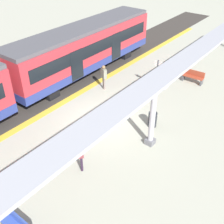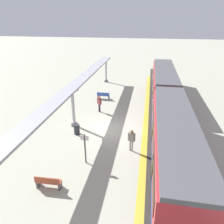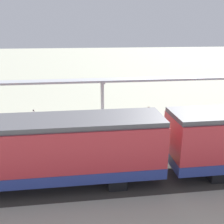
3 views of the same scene
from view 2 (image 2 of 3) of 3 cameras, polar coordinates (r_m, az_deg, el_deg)
The scene contains 14 objects.
ground_plane at distance 18.77m, azimuth -1.24°, elevation -4.68°, with size 176.00×176.00×0.00m, color #ABAD98.
tactile_edge_strip at distance 18.48m, azimuth 8.95°, elevation -5.49°, with size 0.47×38.01×0.01m, color gold.
trackbed at distance 18.58m, azimuth 14.63°, elevation -5.87°, with size 3.20×50.01×0.01m, color #38332D.
train_near_carriage at distance 26.53m, azimuth 13.86°, elevation 7.73°, with size 2.65×12.88×3.48m.
train_far_carriage at distance 14.14m, azimuth 16.36°, elevation -7.72°, with size 2.65×12.88×3.48m.
canopy_pillar_nearest at distance 32.24m, azimuth -1.63°, elevation 11.23°, with size 1.10×0.44×3.53m.
canopy_pillar_second at distance 18.90m, azimuth -10.47°, elevation 1.15°, with size 1.10×0.44×3.53m.
canopy_beam at distance 17.99m, azimuth -11.25°, elevation 6.07°, with size 1.20×30.49×0.16m, color #A8AAB2.
bench_near_end at distance 25.50m, azimuth -2.36°, elevation 4.47°, with size 1.51×0.46×0.86m.
bench_mid_platform at distance 13.27m, azimuth -16.92°, elevation -17.71°, with size 1.51×0.49×0.86m.
trash_bin at distance 18.10m, azimuth -9.52°, elevation -4.65°, with size 0.48×0.48×0.87m, color #282B30.
platform_info_sign at distance 14.19m, azimuth -7.33°, elevation -9.12°, with size 0.56×0.10×2.20m.
passenger_waiting_near_edge at distance 15.46m, azimuth 5.32°, elevation -7.04°, with size 0.55×0.42×1.73m.
passenger_by_the_benches at distance 21.76m, azimuth -3.46°, elevation 2.76°, with size 0.53×0.53×1.78m.
Camera 2 is at (-3.26, 16.08, 9.11)m, focal length 33.75 mm.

